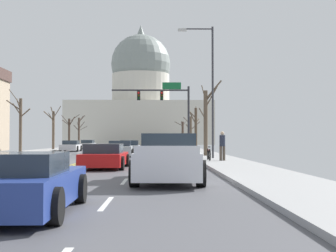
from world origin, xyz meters
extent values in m
cube|color=#4F4F54|center=(0.00, 0.00, -0.03)|extent=(14.00, 180.00, 0.06)
cube|color=yellow|center=(-0.12, 0.00, 0.00)|extent=(0.10, 176.40, 0.00)
cube|color=yellow|center=(0.12, 0.00, 0.00)|extent=(0.10, 176.40, 0.00)
cube|color=silver|center=(3.50, -18.90, 0.00)|extent=(0.12, 2.20, 0.00)
cube|color=silver|center=(3.50, -13.70, 0.00)|extent=(0.12, 2.20, 0.00)
cube|color=silver|center=(3.50, -8.50, 0.00)|extent=(0.12, 2.20, 0.00)
cube|color=silver|center=(3.50, -3.30, 0.00)|extent=(0.12, 2.20, 0.00)
cube|color=silver|center=(3.50, 1.90, 0.00)|extent=(0.12, 2.20, 0.00)
cube|color=silver|center=(3.50, 7.10, 0.00)|extent=(0.12, 2.20, 0.00)
cube|color=silver|center=(3.50, 12.30, 0.00)|extent=(0.12, 2.20, 0.00)
cube|color=silver|center=(3.50, 17.50, 0.00)|extent=(0.12, 2.20, 0.00)
cube|color=silver|center=(3.50, 22.70, 0.00)|extent=(0.12, 2.20, 0.00)
cube|color=silver|center=(3.50, 27.90, 0.00)|extent=(0.12, 2.20, 0.00)
cube|color=silver|center=(3.50, 33.10, 0.00)|extent=(0.12, 2.20, 0.00)
cube|color=silver|center=(3.50, 38.30, 0.00)|extent=(0.12, 2.20, 0.00)
cube|color=silver|center=(3.50, 43.50, 0.00)|extent=(0.12, 2.20, 0.00)
cube|color=silver|center=(3.50, 48.70, 0.00)|extent=(0.12, 2.20, 0.00)
cube|color=silver|center=(3.50, 53.90, 0.00)|extent=(0.12, 2.20, 0.00)
cube|color=silver|center=(3.50, 59.10, 0.00)|extent=(0.12, 2.20, 0.00)
cube|color=silver|center=(3.50, 64.30, 0.00)|extent=(0.12, 2.20, 0.00)
cube|color=silver|center=(-3.50, -3.30, 0.00)|extent=(0.12, 2.20, 0.00)
cube|color=silver|center=(-3.50, 1.90, 0.00)|extent=(0.12, 2.20, 0.00)
cube|color=silver|center=(-3.50, 7.10, 0.00)|extent=(0.12, 2.20, 0.00)
cube|color=silver|center=(-3.50, 12.30, 0.00)|extent=(0.12, 2.20, 0.00)
cube|color=silver|center=(-3.50, 17.50, 0.00)|extent=(0.12, 2.20, 0.00)
cube|color=silver|center=(-3.50, 22.70, 0.00)|extent=(0.12, 2.20, 0.00)
cube|color=silver|center=(-3.50, 27.90, 0.00)|extent=(0.12, 2.20, 0.00)
cube|color=silver|center=(-3.50, 33.10, 0.00)|extent=(0.12, 2.20, 0.00)
cube|color=silver|center=(-3.50, 38.30, 0.00)|extent=(0.12, 2.20, 0.00)
cube|color=silver|center=(-3.50, 43.50, 0.00)|extent=(0.12, 2.20, 0.00)
cube|color=silver|center=(-3.50, 48.70, 0.00)|extent=(0.12, 2.20, 0.00)
cube|color=silver|center=(-3.50, 53.90, 0.00)|extent=(0.12, 2.20, 0.00)
cube|color=silver|center=(-3.50, 59.10, 0.00)|extent=(0.12, 2.20, 0.00)
cube|color=silver|center=(-3.50, 64.30, 0.00)|extent=(0.12, 2.20, 0.00)
cube|color=#989898|center=(8.50, 0.00, 0.07)|extent=(3.00, 180.00, 0.14)
cylinder|color=#28282D|center=(7.60, 17.40, 3.44)|extent=(0.22, 0.22, 6.60)
cylinder|color=#28282D|center=(3.70, 17.40, 6.34)|extent=(7.80, 0.16, 0.16)
cube|color=black|center=(4.87, 17.40, 5.78)|extent=(0.32, 0.28, 0.92)
sphere|color=red|center=(4.87, 17.24, 6.06)|extent=(0.22, 0.22, 0.22)
sphere|color=#332B05|center=(4.87, 17.24, 5.78)|extent=(0.22, 0.22, 0.22)
sphere|color=black|center=(4.87, 17.24, 5.50)|extent=(0.22, 0.22, 0.22)
cube|color=black|center=(2.53, 17.40, 5.78)|extent=(0.32, 0.28, 0.92)
sphere|color=red|center=(2.53, 17.24, 6.06)|extent=(0.22, 0.22, 0.22)
sphere|color=#332B05|center=(2.53, 17.24, 5.78)|extent=(0.22, 0.22, 0.22)
sphere|color=black|center=(2.53, 17.24, 5.50)|extent=(0.22, 0.22, 0.22)
cube|color=#146033|center=(5.88, 17.42, 6.79)|extent=(1.90, 0.06, 0.70)
cylinder|color=#333338|center=(8.20, 1.32, 4.52)|extent=(0.14, 0.14, 8.76)
cylinder|color=#333338|center=(7.18, 1.32, 8.75)|extent=(2.04, 0.09, 0.09)
cube|color=#B2B2AD|center=(6.16, 1.32, 8.68)|extent=(0.56, 0.24, 0.16)
cube|color=beige|center=(0.00, 82.74, 5.04)|extent=(34.10, 18.67, 10.08)
cylinder|color=beige|center=(0.00, 82.74, 13.58)|extent=(13.94, 13.94, 7.00)
sphere|color=gray|center=(0.00, 82.74, 19.61)|extent=(14.44, 14.44, 14.44)
cone|color=gray|center=(0.00, 82.74, 28.03)|extent=(1.80, 1.80, 2.40)
cube|color=#9EA3A8|center=(1.95, 12.55, 0.49)|extent=(1.87, 4.47, 0.67)
cube|color=#232D38|center=(1.96, 12.30, 1.05)|extent=(1.61, 2.22, 0.44)
cylinder|color=black|center=(1.03, 13.90, 0.32)|extent=(0.23, 0.64, 0.64)
cylinder|color=black|center=(2.81, 13.94, 0.32)|extent=(0.23, 0.64, 0.64)
cylinder|color=black|center=(1.09, 11.15, 0.32)|extent=(0.23, 0.64, 0.64)
cylinder|color=black|center=(2.87, 11.19, 0.32)|extent=(0.23, 0.64, 0.64)
cube|color=#9EA3A8|center=(1.59, 6.78, 0.50)|extent=(1.96, 4.38, 0.69)
cube|color=#232D38|center=(1.59, 6.69, 1.05)|extent=(1.67, 2.18, 0.41)
cylinder|color=black|center=(0.63, 8.09, 0.32)|extent=(0.24, 0.65, 0.64)
cylinder|color=black|center=(2.45, 8.15, 0.32)|extent=(0.24, 0.65, 0.64)
cylinder|color=black|center=(0.72, 5.41, 0.32)|extent=(0.24, 0.65, 0.64)
cylinder|color=black|center=(2.54, 5.47, 0.32)|extent=(0.24, 0.65, 0.64)
cube|color=#9EA3A8|center=(5.19, -0.08, 0.49)|extent=(1.87, 4.65, 0.65)
cube|color=#232D38|center=(5.17, -0.53, 1.02)|extent=(1.58, 2.14, 0.42)
cylinder|color=black|center=(4.38, 1.38, 0.32)|extent=(0.24, 0.65, 0.64)
cylinder|color=black|center=(6.09, 1.32, 0.32)|extent=(0.24, 0.65, 0.64)
cylinder|color=black|center=(4.28, -1.47, 0.32)|extent=(0.24, 0.65, 0.64)
cylinder|color=black|center=(5.99, -1.53, 0.32)|extent=(0.24, 0.65, 0.64)
cube|color=#B71414|center=(2.04, -6.99, 0.45)|extent=(1.95, 4.44, 0.58)
cube|color=#232D38|center=(2.04, -7.28, 0.96)|extent=(1.69, 2.06, 0.45)
cylinder|color=black|center=(1.12, -5.61, 0.32)|extent=(0.23, 0.64, 0.64)
cylinder|color=black|center=(3.00, -5.64, 0.32)|extent=(0.23, 0.64, 0.64)
cylinder|color=black|center=(1.08, -8.35, 0.32)|extent=(0.23, 0.64, 0.64)
cylinder|color=black|center=(2.96, -8.37, 0.32)|extent=(0.23, 0.64, 0.64)
cube|color=silver|center=(4.98, -13.83, 0.62)|extent=(2.18, 5.57, 0.79)
cube|color=#1E2833|center=(5.01, -13.06, 1.31)|extent=(1.88, 1.94, 0.59)
cube|color=silver|center=(4.87, -16.51, 1.12)|extent=(1.81, 0.17, 0.22)
cylinder|color=black|center=(4.06, -12.14, 0.40)|extent=(0.31, 0.81, 0.80)
cylinder|color=black|center=(6.03, -12.22, 0.40)|extent=(0.31, 0.81, 0.80)
cylinder|color=black|center=(3.93, -15.44, 0.40)|extent=(0.31, 0.81, 0.80)
cylinder|color=black|center=(5.90, -15.51, 0.40)|extent=(0.31, 0.81, 0.80)
cube|color=navy|center=(2.00, -20.16, 0.47)|extent=(1.93, 4.32, 0.62)
cube|color=#232D38|center=(2.01, -20.50, 0.97)|extent=(1.67, 1.89, 0.39)
cylinder|color=black|center=(2.92, -18.82, 0.32)|extent=(0.23, 0.64, 0.64)
cylinder|color=black|center=(2.96, -21.48, 0.32)|extent=(0.23, 0.64, 0.64)
cube|color=silver|center=(-5.29, 22.56, 0.46)|extent=(1.94, 4.46, 0.61)
cube|color=#232D38|center=(-5.30, 22.67, 0.99)|extent=(1.66, 2.15, 0.45)
cylinder|color=black|center=(-4.34, 21.22, 0.32)|extent=(0.24, 0.65, 0.64)
cylinder|color=black|center=(-6.16, 21.17, 0.32)|extent=(0.24, 0.65, 0.64)
cylinder|color=black|center=(-4.42, 23.95, 0.32)|extent=(0.24, 0.65, 0.64)
cylinder|color=black|center=(-6.24, 23.90, 0.32)|extent=(0.24, 0.65, 0.64)
cube|color=#9EA3A8|center=(-5.39, 35.16, 0.48)|extent=(1.78, 4.64, 0.64)
cube|color=#232D38|center=(-5.39, 35.30, 1.02)|extent=(1.55, 2.25, 0.43)
cylinder|color=black|center=(-4.53, 33.72, 0.32)|extent=(0.22, 0.64, 0.64)
cylinder|color=black|center=(-6.27, 33.73, 0.32)|extent=(0.22, 0.64, 0.64)
cylinder|color=black|center=(-4.51, 36.58, 0.32)|extent=(0.22, 0.64, 0.64)
cylinder|color=black|center=(-6.25, 36.60, 0.32)|extent=(0.22, 0.64, 0.64)
cylinder|color=#4C3D2D|center=(8.78, 23.01, 2.53)|extent=(0.31, 0.31, 4.79)
cylinder|color=#4C3D2D|center=(8.41, 23.56, 4.20)|extent=(0.86, 1.22, 0.96)
cylinder|color=#4C3D2D|center=(8.42, 23.40, 3.83)|extent=(0.85, 0.94, 1.61)
cylinder|color=#4C3D2D|center=(8.98, 23.49, 3.43)|extent=(0.53, 1.05, 0.59)
cylinder|color=#4C3D2D|center=(8.85, 23.74, 4.86)|extent=(0.21, 1.49, 0.78)
cylinder|color=#423328|center=(-8.35, 45.04, 2.46)|extent=(0.30, 0.30, 4.64)
cylinder|color=#423328|center=(-7.82, 44.63, 4.60)|extent=(1.17, 0.94, 1.12)
cylinder|color=#423328|center=(-8.08, 45.38, 4.66)|extent=(0.63, 0.76, 0.88)
cylinder|color=#423328|center=(-7.71, 45.15, 3.07)|extent=(1.32, 0.29, 0.77)
cylinder|color=#423328|center=(-7.85, 44.70, 3.55)|extent=(1.10, 0.78, 1.17)
cylinder|color=#423328|center=(-8.70, 44.71, 3.12)|extent=(0.82, 0.79, 0.93)
cylinder|color=#423328|center=(-8.36, 44.31, 3.52)|extent=(0.08, 1.50, 1.03)
cylinder|color=brown|center=(8.18, 5.85, 2.62)|extent=(0.31, 0.31, 4.96)
cylinder|color=brown|center=(8.77, 5.70, 5.13)|extent=(1.29, 0.44, 1.50)
cylinder|color=brown|center=(8.08, 6.35, 4.96)|extent=(0.29, 1.06, 1.32)
cylinder|color=brown|center=(8.30, 6.67, 4.72)|extent=(0.32, 1.70, 1.05)
cylinder|color=brown|center=(8.55, 5.85, 4.75)|extent=(0.83, 0.09, 1.12)
cylinder|color=brown|center=(8.31, 6.67, 3.39)|extent=(0.35, 1.69, 0.95)
cylinder|color=brown|center=(7.91, 5.52, 3.29)|extent=(0.64, 0.75, 0.88)
cylinder|color=brown|center=(8.60, 5.62, 4.60)|extent=(0.98, 0.58, 1.67)
cylinder|color=brown|center=(-8.41, 27.56, 2.47)|extent=(0.32, 0.32, 4.65)
cylinder|color=brown|center=(-8.87, 27.04, 4.20)|extent=(1.06, 1.16, 1.11)
cylinder|color=brown|center=(-7.99, 27.68, 4.69)|extent=(0.94, 0.36, 1.54)
cylinder|color=brown|center=(-8.28, 27.01, 3.40)|extent=(0.36, 1.16, 0.65)
cylinder|color=brown|center=(-8.47, 27.14, 4.77)|extent=(0.26, 0.95, 1.03)
cylinder|color=brown|center=(-8.64, 27.27, 4.02)|extent=(0.56, 0.67, 1.11)
cylinder|color=#423328|center=(8.53, 48.21, 2.20)|extent=(0.37, 0.37, 4.13)
cylinder|color=#423328|center=(7.84, 48.15, 3.91)|extent=(1.43, 0.22, 0.78)
cylinder|color=#423328|center=(8.44, 48.67, 3.76)|extent=(0.29, 1.02, 0.99)
cylinder|color=#423328|center=(8.40, 47.68, 3.70)|extent=(0.35, 1.11, 1.34)
cylinder|color=#423328|center=(8.78, 48.81, 3.88)|extent=(0.59, 1.28, 0.96)
cylinder|color=brown|center=(-8.07, 13.11, 2.62)|extent=(0.28, 0.28, 4.97)
cylinder|color=brown|center=(-8.40, 12.50, 5.15)|extent=(0.74, 1.30, 1.34)
cylinder|color=brown|center=(-8.35, 13.43, 4.57)|extent=(0.70, 0.77, 1.15)
cylinder|color=brown|center=(-7.95, 12.63, 4.07)|extent=(0.31, 1.01, 0.53)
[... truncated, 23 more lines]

